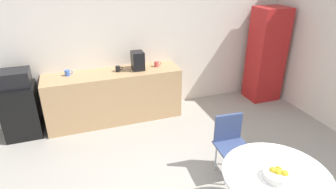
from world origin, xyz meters
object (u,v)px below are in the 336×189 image
at_px(microwave, 13,79).
at_px(mug_white, 67,73).
at_px(coffee_maker, 138,61).
at_px(fruit_bowl, 278,174).
at_px(mug_red, 118,69).
at_px(mini_fridge, 21,111).
at_px(chair_navy, 230,138).
at_px(locker_cabinet, 266,55).
at_px(mug_green, 157,64).
at_px(round_table, 275,185).

xyz_separation_m(microwave, mug_white, (0.79, 0.10, -0.04)).
distance_m(microwave, coffee_maker, 1.96).
bearing_deg(fruit_bowl, microwave, 131.79).
relative_size(fruit_bowl, mug_red, 2.16).
height_order(mini_fridge, microwave, microwave).
relative_size(chair_navy, mug_red, 6.43).
relative_size(locker_cabinet, coffee_maker, 5.77).
relative_size(fruit_bowl, mug_white, 2.16).
bearing_deg(mug_white, mug_green, -2.36).
relative_size(mini_fridge, locker_cabinet, 0.46).
distance_m(mini_fridge, fruit_bowl, 3.94).
bearing_deg(mug_green, mug_white, 177.64).
distance_m(chair_navy, coffee_maker, 2.13).
distance_m(fruit_bowl, mug_red, 3.11).
bearing_deg(fruit_bowl, locker_cabinet, 55.68).
distance_m(round_table, mug_white, 3.53).
distance_m(microwave, mug_green, 2.31).
xyz_separation_m(chair_navy, mug_red, (-1.10, 1.94, 0.43)).
xyz_separation_m(locker_cabinet, mug_white, (-3.75, 0.20, 0.02)).
xyz_separation_m(microwave, locker_cabinet, (4.54, -0.10, -0.06)).
bearing_deg(mini_fridge, round_table, -47.35).
height_order(locker_cabinet, coffee_maker, locker_cabinet).
bearing_deg(mini_fridge, chair_navy, -35.40).
relative_size(mug_green, mug_red, 1.00).
bearing_deg(mug_red, chair_navy, -60.53).
xyz_separation_m(round_table, fruit_bowl, (-0.04, -0.05, 0.18)).
relative_size(microwave, coffee_maker, 1.50).
height_order(mug_white, mug_green, same).
distance_m(fruit_bowl, coffee_maker, 3.01).
bearing_deg(chair_navy, mini_fridge, 144.60).
distance_m(round_table, fruit_bowl, 0.19).
bearing_deg(fruit_bowl, mug_red, 108.82).
height_order(microwave, round_table, microwave).
bearing_deg(coffee_maker, microwave, 180.00).
bearing_deg(round_table, coffee_maker, 103.51).
distance_m(fruit_bowl, mug_green, 2.98).
bearing_deg(microwave, mug_white, 7.19).
xyz_separation_m(fruit_bowl, coffee_maker, (-0.66, 2.92, 0.29)).
relative_size(round_table, mug_white, 8.31).
distance_m(chair_navy, fruit_bowl, 1.03).
bearing_deg(round_table, mini_fridge, 132.65).
xyz_separation_m(locker_cabinet, round_table, (-1.89, -2.78, -0.34)).
height_order(round_table, mug_red, mug_red).
height_order(microwave, coffee_maker, coffee_maker).
xyz_separation_m(mug_green, mug_red, (-0.70, -0.02, 0.00)).
bearing_deg(round_table, locker_cabinet, 55.72).
bearing_deg(mug_white, mini_fridge, -172.81).
height_order(mini_fridge, fruit_bowl, mini_fridge).
relative_size(mini_fridge, mug_red, 6.65).
height_order(microwave, locker_cabinet, locker_cabinet).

